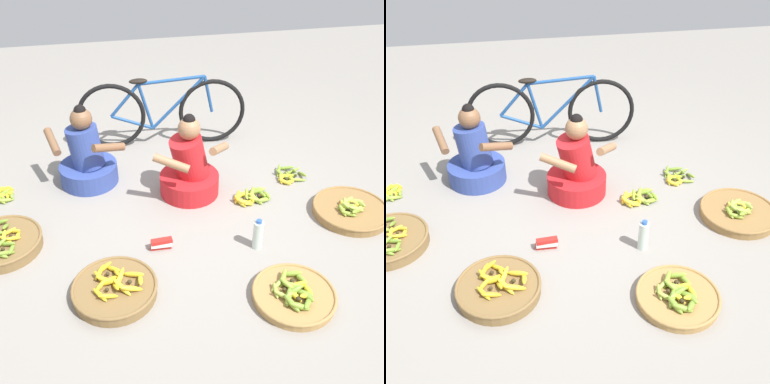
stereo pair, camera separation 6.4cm
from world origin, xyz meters
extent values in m
plane|color=gray|center=(0.00, 0.00, 0.00)|extent=(10.00, 10.00, 0.00)
cylinder|color=red|center=(0.08, 0.30, 0.09)|extent=(0.52, 0.52, 0.18)
cylinder|color=red|center=(0.08, 0.30, 0.36)|extent=(0.43, 0.39, 0.42)
sphere|color=#9E704C|center=(0.08, 0.30, 0.63)|extent=(0.19, 0.19, 0.19)
sphere|color=black|center=(0.08, 0.30, 0.71)|extent=(0.10, 0.10, 0.10)
cylinder|color=#9E704C|center=(-0.10, 0.11, 0.43)|extent=(0.31, 0.18, 0.16)
cylinder|color=#9E704C|center=(0.33, 0.26, 0.43)|extent=(0.24, 0.29, 0.16)
cylinder|color=#334793|center=(-0.78, 0.66, 0.09)|extent=(0.52, 0.52, 0.18)
cylinder|color=#334793|center=(-0.78, 0.66, 0.36)|extent=(0.41, 0.39, 0.39)
sphere|color=brown|center=(-0.78, 0.66, 0.63)|extent=(0.19, 0.19, 0.19)
sphere|color=black|center=(-0.78, 0.66, 0.71)|extent=(0.10, 0.10, 0.10)
cylinder|color=brown|center=(-1.05, 0.68, 0.44)|extent=(0.15, 0.31, 0.16)
cylinder|color=brown|center=(-0.58, 0.47, 0.44)|extent=(0.30, 0.21, 0.16)
torus|color=black|center=(-0.51, 1.28, 0.34)|extent=(0.69, 0.10, 0.68)
torus|color=black|center=(0.50, 1.19, 0.34)|extent=(0.69, 0.10, 0.68)
cylinder|color=#1E4C8C|center=(0.16, 1.22, 0.45)|extent=(0.55, 0.08, 0.55)
cylinder|color=#1E4C8C|center=(-0.17, 1.25, 0.43)|extent=(0.15, 0.05, 0.49)
cylinder|color=#1E4C8C|center=(0.10, 1.22, 0.69)|extent=(0.65, 0.09, 0.08)
cylinder|color=#1E4C8C|center=(-0.31, 1.26, 0.27)|extent=(0.42, 0.07, 0.18)
cylinder|color=#1E4C8C|center=(-0.37, 1.26, 0.50)|extent=(0.32, 0.06, 0.35)
cylinder|color=#1E4C8C|center=(0.46, 1.19, 0.53)|extent=(0.11, 0.04, 0.38)
ellipsoid|color=black|center=(-0.22, 1.25, 0.70)|extent=(0.18, 0.08, 0.05)
cylinder|color=brown|center=(-0.65, -0.79, 0.04)|extent=(0.57, 0.57, 0.08)
torus|color=brown|center=(-0.65, -0.79, 0.08)|extent=(0.58, 0.58, 0.02)
ellipsoid|color=yellow|center=(-0.48, -0.80, 0.11)|extent=(0.04, 0.16, 0.09)
ellipsoid|color=yellow|center=(-0.52, -0.73, 0.10)|extent=(0.16, 0.10, 0.07)
ellipsoid|color=yellow|center=(-0.61, -0.76, 0.11)|extent=(0.11, 0.16, 0.10)
ellipsoid|color=yellow|center=(-0.61, -0.84, 0.11)|extent=(0.13, 0.14, 0.09)
ellipsoid|color=yellow|center=(-0.55, -0.86, 0.11)|extent=(0.16, 0.05, 0.10)
sphere|color=#382D19|center=(-0.55, -0.79, 0.10)|extent=(0.03, 0.03, 0.03)
ellipsoid|color=gold|center=(-0.63, -0.68, 0.11)|extent=(0.05, 0.14, 0.08)
ellipsoid|color=gold|center=(-0.65, -0.64, 0.10)|extent=(0.12, 0.12, 0.06)
ellipsoid|color=gold|center=(-0.71, -0.63, 0.11)|extent=(0.14, 0.08, 0.08)
ellipsoid|color=gold|center=(-0.74, -0.66, 0.10)|extent=(0.09, 0.14, 0.05)
ellipsoid|color=gold|center=(-0.74, -0.72, 0.11)|extent=(0.10, 0.13, 0.08)
ellipsoid|color=gold|center=(-0.71, -0.74, 0.11)|extent=(0.14, 0.07, 0.08)
ellipsoid|color=gold|center=(-0.66, -0.74, 0.10)|extent=(0.13, 0.10, 0.06)
sphere|color=#382D19|center=(-0.69, -0.69, 0.10)|extent=(0.03, 0.03, 0.03)
ellipsoid|color=gold|center=(-0.65, -0.82, 0.11)|extent=(0.06, 0.14, 0.08)
ellipsoid|color=gold|center=(-0.69, -0.77, 0.11)|extent=(0.14, 0.06, 0.08)
ellipsoid|color=gold|center=(-0.74, -0.79, 0.10)|extent=(0.12, 0.11, 0.07)
ellipsoid|color=gold|center=(-0.75, -0.87, 0.10)|extent=(0.11, 0.13, 0.06)
ellipsoid|color=gold|center=(-0.70, -0.89, 0.10)|extent=(0.14, 0.04, 0.07)
sphere|color=#382D19|center=(-0.70, -0.83, 0.10)|extent=(0.03, 0.03, 0.03)
cylinder|color=olive|center=(1.33, -0.30, 0.03)|extent=(0.62, 0.62, 0.07)
torus|color=olive|center=(1.33, -0.30, 0.07)|extent=(0.63, 0.63, 0.02)
ellipsoid|color=#9EB747|center=(1.40, -0.30, 0.10)|extent=(0.04, 0.15, 0.08)
ellipsoid|color=#9EB747|center=(1.38, -0.25, 0.09)|extent=(0.14, 0.12, 0.07)
ellipsoid|color=#9EB747|center=(1.31, -0.24, 0.09)|extent=(0.15, 0.09, 0.07)
ellipsoid|color=#9EB747|center=(1.28, -0.27, 0.09)|extent=(0.10, 0.15, 0.07)
ellipsoid|color=#9EB747|center=(1.28, -0.34, 0.10)|extent=(0.12, 0.14, 0.09)
ellipsoid|color=#9EB747|center=(1.34, -0.36, 0.10)|extent=(0.15, 0.04, 0.09)
ellipsoid|color=#9EB747|center=(1.37, -0.36, 0.10)|extent=(0.15, 0.11, 0.08)
sphere|color=#382D19|center=(1.34, -0.30, 0.09)|extent=(0.03, 0.03, 0.03)
ellipsoid|color=yellow|center=(1.37, -0.29, 0.10)|extent=(0.05, 0.12, 0.08)
ellipsoid|color=yellow|center=(1.35, -0.24, 0.09)|extent=(0.11, 0.10, 0.05)
ellipsoid|color=yellow|center=(1.30, -0.23, 0.09)|extent=(0.12, 0.07, 0.05)
ellipsoid|color=yellow|center=(1.26, -0.28, 0.09)|extent=(0.04, 0.12, 0.06)
ellipsoid|color=yellow|center=(1.29, -0.33, 0.09)|extent=(0.12, 0.08, 0.05)
ellipsoid|color=yellow|center=(1.34, -0.33, 0.09)|extent=(0.12, 0.09, 0.07)
sphere|color=#382D19|center=(1.32, -0.28, 0.09)|extent=(0.03, 0.03, 0.03)
ellipsoid|color=#8CAD38|center=(1.33, -0.34, 0.09)|extent=(0.04, 0.13, 0.05)
ellipsoid|color=#8CAD38|center=(1.30, -0.30, 0.09)|extent=(0.13, 0.09, 0.06)
ellipsoid|color=#8CAD38|center=(1.26, -0.29, 0.09)|extent=(0.13, 0.07, 0.06)
ellipsoid|color=#8CAD38|center=(1.22, -0.35, 0.09)|extent=(0.04, 0.13, 0.07)
ellipsoid|color=#8CAD38|center=(1.25, -0.40, 0.09)|extent=(0.13, 0.08, 0.06)
ellipsoid|color=#8CAD38|center=(1.31, -0.39, 0.10)|extent=(0.12, 0.10, 0.08)
sphere|color=#382D19|center=(1.28, -0.35, 0.09)|extent=(0.03, 0.03, 0.03)
cylinder|color=#A87F47|center=(0.51, -1.07, 0.03)|extent=(0.55, 0.55, 0.05)
torus|color=#A87F47|center=(0.51, -1.07, 0.05)|extent=(0.56, 0.56, 0.02)
ellipsoid|color=yellow|center=(0.60, -1.08, 0.08)|extent=(0.04, 0.13, 0.06)
ellipsoid|color=yellow|center=(0.55, -1.03, 0.08)|extent=(0.13, 0.05, 0.07)
ellipsoid|color=yellow|center=(0.49, -1.06, 0.08)|extent=(0.09, 0.13, 0.05)
ellipsoid|color=yellow|center=(0.49, -1.11, 0.08)|extent=(0.09, 0.13, 0.06)
ellipsoid|color=yellow|center=(0.56, -1.14, 0.09)|extent=(0.13, 0.07, 0.08)
sphere|color=#382D19|center=(0.54, -1.09, 0.08)|extent=(0.03, 0.03, 0.03)
ellipsoid|color=#8CAD38|center=(0.59, -0.98, 0.08)|extent=(0.06, 0.15, 0.07)
ellipsoid|color=#8CAD38|center=(0.55, -0.93, 0.09)|extent=(0.15, 0.08, 0.08)
ellipsoid|color=#8CAD38|center=(0.47, -0.95, 0.09)|extent=(0.11, 0.14, 0.08)
ellipsoid|color=#8CAD38|center=(0.48, -1.03, 0.09)|extent=(0.12, 0.13, 0.09)
ellipsoid|color=#8CAD38|center=(0.55, -1.05, 0.08)|extent=(0.15, 0.08, 0.06)
sphere|color=#382D19|center=(0.53, -0.99, 0.08)|extent=(0.03, 0.03, 0.03)
ellipsoid|color=#9EB747|center=(0.50, -1.05, 0.08)|extent=(0.04, 0.13, 0.06)
ellipsoid|color=#9EB747|center=(0.48, -1.01, 0.08)|extent=(0.12, 0.11, 0.07)
ellipsoid|color=#9EB747|center=(0.41, -1.00, 0.08)|extent=(0.13, 0.10, 0.07)
ellipsoid|color=#9EB747|center=(0.39, -1.04, 0.08)|extent=(0.05, 0.13, 0.05)
ellipsoid|color=#9EB747|center=(0.41, -1.10, 0.08)|extent=(0.13, 0.09, 0.07)
ellipsoid|color=#9EB747|center=(0.48, -1.10, 0.08)|extent=(0.12, 0.10, 0.08)
sphere|color=#382D19|center=(0.44, -1.05, 0.08)|extent=(0.03, 0.03, 0.03)
ellipsoid|color=olive|center=(0.56, -1.14, 0.08)|extent=(0.07, 0.15, 0.07)
ellipsoid|color=olive|center=(0.55, -1.11, 0.08)|extent=(0.13, 0.14, 0.07)
ellipsoid|color=olive|center=(0.49, -1.09, 0.09)|extent=(0.15, 0.07, 0.09)
ellipsoid|color=olive|center=(0.45, -1.12, 0.08)|extent=(0.10, 0.15, 0.07)
ellipsoid|color=olive|center=(0.44, -1.18, 0.09)|extent=(0.10, 0.15, 0.08)
ellipsoid|color=olive|center=(0.48, -1.21, 0.09)|extent=(0.15, 0.08, 0.08)
ellipsoid|color=olive|center=(0.55, -1.19, 0.08)|extent=(0.13, 0.14, 0.07)
sphere|color=#382D19|center=(0.50, -1.15, 0.08)|extent=(0.03, 0.03, 0.03)
cylinder|color=brown|center=(-1.45, -0.15, 0.04)|extent=(0.58, 0.58, 0.09)
torus|color=brown|center=(-1.45, -0.15, 0.09)|extent=(0.60, 0.60, 0.02)
ellipsoid|color=yellow|center=(-1.33, -0.14, 0.11)|extent=(0.04, 0.12, 0.05)
ellipsoid|color=yellow|center=(-1.35, -0.10, 0.11)|extent=(0.11, 0.09, 0.07)
ellipsoid|color=yellow|center=(-1.40, -0.09, 0.11)|extent=(0.12, 0.07, 0.06)
ellipsoid|color=yellow|center=(-1.43, -0.13, 0.11)|extent=(0.04, 0.12, 0.06)
ellipsoid|color=yellow|center=(-1.41, -0.18, 0.11)|extent=(0.11, 0.09, 0.05)
ellipsoid|color=yellow|center=(-1.35, -0.18, 0.11)|extent=(0.11, 0.08, 0.07)
sphere|color=#382D19|center=(-1.38, -0.14, 0.11)|extent=(0.03, 0.03, 0.03)
ellipsoid|color=olive|center=(-1.42, -0.03, 0.12)|extent=(0.04, 0.14, 0.09)
ellipsoid|color=olive|center=(-1.48, 0.04, 0.11)|extent=(0.15, 0.06, 0.07)
ellipsoid|color=olive|center=(-1.35, -0.30, 0.11)|extent=(0.04, 0.14, 0.05)
ellipsoid|color=olive|center=(-1.39, -0.23, 0.11)|extent=(0.14, 0.08, 0.06)
ellipsoid|color=olive|center=(-1.39, -0.34, 0.12)|extent=(0.13, 0.09, 0.08)
sphere|color=#382D19|center=(-1.42, -0.29, 0.11)|extent=(0.03, 0.03, 0.03)
ellipsoid|color=#8CAD38|center=(1.17, 0.33, 0.03)|extent=(0.04, 0.16, 0.07)
ellipsoid|color=#8CAD38|center=(1.10, 0.39, 0.03)|extent=(0.15, 0.04, 0.08)
ellipsoid|color=#8CAD38|center=(1.03, 0.31, 0.02)|extent=(0.04, 0.16, 0.06)
ellipsoid|color=#8CAD38|center=(1.10, 0.25, 0.02)|extent=(0.16, 0.04, 0.05)
sphere|color=#382D19|center=(1.10, 0.32, 0.02)|extent=(0.03, 0.03, 0.03)
ellipsoid|color=olive|center=(1.11, 0.39, 0.03)|extent=(0.05, 0.16, 0.09)
ellipsoid|color=olive|center=(1.06, 0.46, 0.03)|extent=(0.16, 0.08, 0.07)
ellipsoid|color=olive|center=(0.97, 0.43, 0.03)|extent=(0.10, 0.16, 0.08)
ellipsoid|color=olive|center=(0.98, 0.36, 0.03)|extent=(0.11, 0.15, 0.08)
ellipsoid|color=olive|center=(1.06, 0.33, 0.02)|extent=(0.16, 0.09, 0.05)
sphere|color=#382D19|center=(1.04, 0.40, 0.03)|extent=(0.03, 0.03, 0.03)
ellipsoid|color=yellow|center=(1.04, 0.29, 0.02)|extent=(0.05, 0.12, 0.05)
ellipsoid|color=yellow|center=(1.02, 0.32, 0.03)|extent=(0.12, 0.08, 0.07)
ellipsoid|color=yellow|center=(0.96, 0.32, 0.02)|extent=(0.11, 0.09, 0.05)
ellipsoid|color=yellow|center=(0.94, 0.29, 0.03)|extent=(0.05, 0.12, 0.08)
ellipsoid|color=yellow|center=(0.96, 0.24, 0.02)|extent=(0.11, 0.09, 0.06)
ellipsoid|color=yellow|center=(1.01, 0.23, 0.02)|extent=(0.12, 0.07, 0.05)
sphere|color=#382D19|center=(0.99, 0.28, 0.03)|extent=(0.03, 0.03, 0.03)
ellipsoid|color=#8CAD38|center=(-1.46, 0.53, 0.03)|extent=(0.06, 0.13, 0.06)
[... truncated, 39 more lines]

